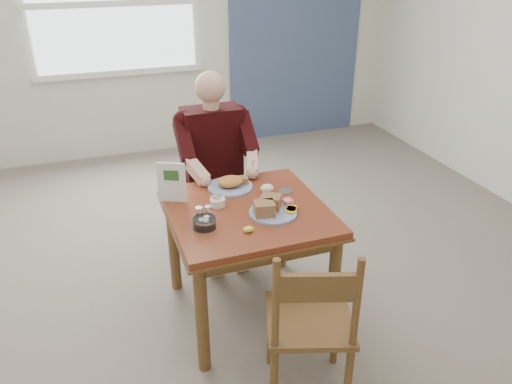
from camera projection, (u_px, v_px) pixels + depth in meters
name	position (u px, v px, depth m)	size (l,w,h in m)	color
floor	(248.00, 309.00, 3.25)	(6.00, 6.00, 0.00)	slate
wall_back	(154.00, 22.00, 5.15)	(5.50, 5.50, 0.00)	silver
accent_panel	(297.00, 16.00, 5.61)	(1.60, 0.02, 2.80)	#405378
lemon_wedge	(248.00, 229.00, 2.67)	(0.06, 0.04, 0.03)	yellow
napkin	(267.00, 188.00, 3.09)	(0.08, 0.07, 0.05)	white
metal_dish	(285.00, 191.00, 3.10)	(0.08, 0.08, 0.01)	silver
window	(112.00, 4.00, 4.91)	(1.72, 0.04, 1.42)	white
table	(248.00, 225.00, 2.97)	(0.92, 0.92, 0.75)	maroon
chair_far	(213.00, 192.00, 3.71)	(0.42, 0.42, 0.95)	brown
chair_near	(310.00, 324.00, 2.43)	(0.53, 0.53, 0.95)	brown
diner	(215.00, 155.00, 3.49)	(0.53, 0.56, 1.39)	tan
near_plate	(271.00, 208.00, 2.85)	(0.35, 0.35, 0.09)	white
far_plate	(231.00, 184.00, 3.15)	(0.32, 0.32, 0.08)	white
caddy	(218.00, 202.00, 2.93)	(0.11, 0.11, 0.07)	white
shakers	(204.00, 214.00, 2.76)	(0.10, 0.05, 0.09)	white
creamer	(204.00, 223.00, 2.71)	(0.15, 0.15, 0.06)	white
menu	(172.00, 182.00, 2.94)	(0.16, 0.09, 0.25)	white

